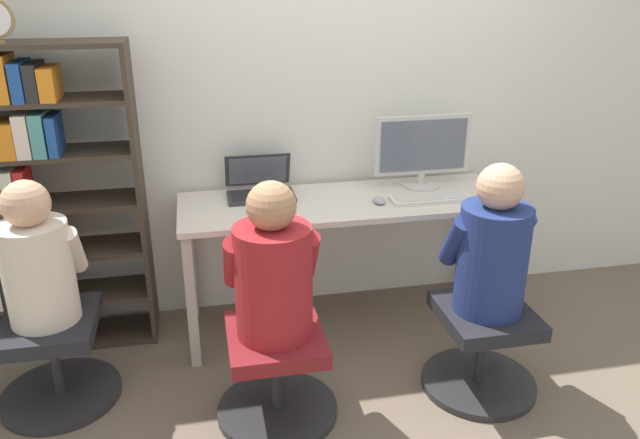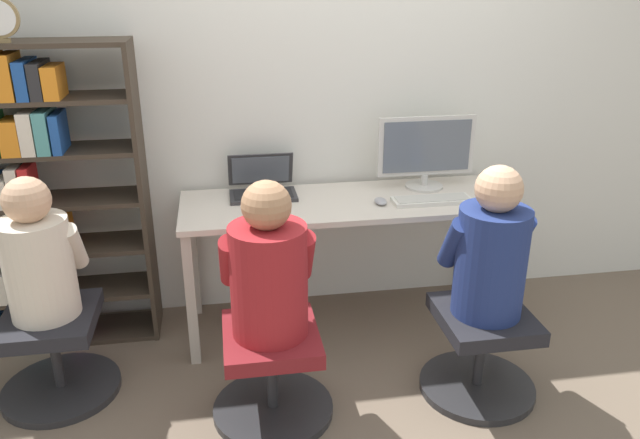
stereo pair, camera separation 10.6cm
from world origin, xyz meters
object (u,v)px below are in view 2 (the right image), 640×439
laptop (262,187)px  office_chair_right (272,371)px  keyboard (432,200)px  office_chair_left (481,350)px  desktop_monitor (426,152)px  person_at_monitor (491,251)px  person_near_shelf (38,257)px  person_at_laptop (268,270)px  bookshelf (32,198)px  office_chair_side (55,352)px

laptop → office_chair_right: bearing=-93.0°
keyboard → office_chair_left: keyboard is taller
desktop_monitor → keyboard: bearing=-98.4°
person_at_monitor → person_near_shelf: 2.02m
office_chair_left → person_at_monitor: (0.00, 0.01, 0.52)m
person_at_laptop → bookshelf: size_ratio=0.43×
desktop_monitor → person_at_monitor: bearing=-87.6°
office_chair_right → person_at_laptop: 0.51m
keyboard → office_chair_right: keyboard is taller
desktop_monitor → person_near_shelf: size_ratio=0.83×
person_at_monitor → person_at_laptop: person_at_monitor is taller
bookshelf → person_near_shelf: (0.13, -0.51, -0.10)m
laptop → office_chair_right: (-0.05, -0.88, -0.58)m
person_at_monitor → person_at_laptop: size_ratio=1.02×
person_at_monitor → keyboard: bearing=96.8°
bookshelf → person_near_shelf: size_ratio=2.42×
person_at_laptop → office_chair_side: 1.16m
office_chair_right → office_chair_side: bearing=162.4°
desktop_monitor → laptop: desktop_monitor is taller
laptop → office_chair_right: 1.06m
keyboard → bookshelf: size_ratio=0.27×
person_at_monitor → person_at_laptop: bearing=-179.8°
office_chair_left → person_at_monitor: size_ratio=0.78×
office_chair_right → office_chair_side: (-1.00, 0.32, 0.00)m
office_chair_right → person_at_laptop: size_ratio=0.80×
keyboard → person_near_shelf: (-1.92, -0.29, -0.05)m
office_chair_left → laptop: bearing=137.2°
office_chair_left → person_at_laptop: bearing=180.0°
office_chair_side → keyboard: bearing=8.8°
laptop → person_at_monitor: size_ratio=0.51×
person_near_shelf → keyboard: bearing=8.6°
office_chair_left → desktop_monitor: bearing=92.4°
laptop → office_chair_left: bearing=-42.8°
keyboard → person_near_shelf: size_ratio=0.64×
desktop_monitor → office_chair_left: (0.04, -0.85, -0.74)m
keyboard → office_chair_right: (-0.92, -0.61, -0.54)m
office_chair_side → person_at_monitor: bearing=-8.8°
office_chair_side → person_near_shelf: size_ratio=0.84×
person_at_laptop → person_at_monitor: bearing=0.2°
laptop → desktop_monitor: bearing=-1.9°
person_near_shelf → bookshelf: bearing=104.2°
desktop_monitor → office_chair_side: desktop_monitor is taller
person_at_laptop → office_chair_side: bearing=162.7°
keyboard → office_chair_right: size_ratio=0.77×
desktop_monitor → person_near_shelf: bearing=-164.8°
laptop → office_chair_right: laptop is taller
office_chair_side → person_near_shelf: (0.00, 0.00, 0.50)m
keyboard → person_at_laptop: 1.11m
keyboard → office_chair_side: (-1.92, -0.30, -0.54)m
desktop_monitor → bookshelf: size_ratio=0.34×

